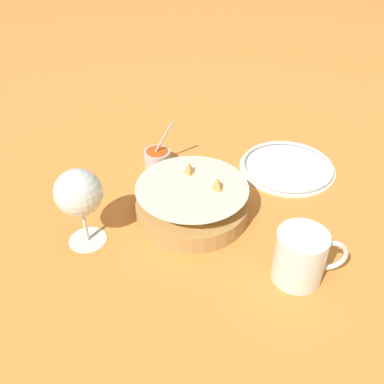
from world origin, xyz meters
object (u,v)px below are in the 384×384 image
object	(u,v)px
food_basket	(192,202)
beer_mug	(300,258)
sauce_cup	(157,157)
side_plate	(287,166)
wine_glass	(79,195)

from	to	relation	value
food_basket	beer_mug	size ratio (longest dim) A/B	1.81
food_basket	sauce_cup	world-z (taller)	sauce_cup
beer_mug	side_plate	xyz separation A→B (m)	(0.04, 0.33, -0.04)
wine_glass	beer_mug	size ratio (longest dim) A/B	1.27
sauce_cup	side_plate	distance (m)	0.31
wine_glass	side_plate	bearing A→B (deg)	29.21
beer_mug	side_plate	world-z (taller)	beer_mug
wine_glass	beer_mug	xyz separation A→B (m)	(0.38, -0.09, -0.07)
food_basket	side_plate	distance (m)	0.28
food_basket	side_plate	world-z (taller)	food_basket
sauce_cup	side_plate	size ratio (longest dim) A/B	0.51
side_plate	sauce_cup	bearing A→B (deg)	176.28
food_basket	beer_mug	world-z (taller)	beer_mug
food_basket	wine_glass	bearing A→B (deg)	-159.77
sauce_cup	beer_mug	size ratio (longest dim) A/B	0.92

